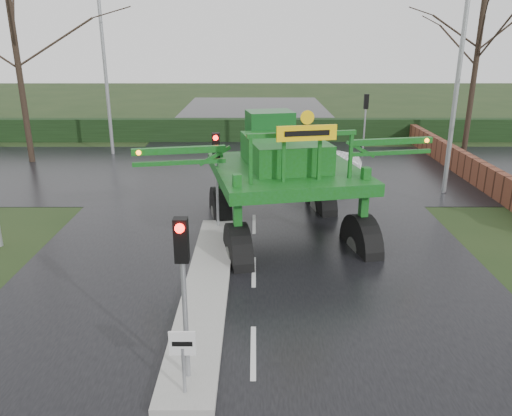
{
  "coord_description": "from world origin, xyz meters",
  "views": [
    {
      "loc": [
        0.05,
        -9.39,
        6.58
      ],
      "look_at": [
        0.07,
        4.04,
        2.0
      ],
      "focal_mm": 35.0,
      "sensor_mm": 36.0,
      "label": 1
    }
  ],
  "objects_px": {
    "traffic_signal_mid": "(216,160)",
    "white_sedan": "(313,174)",
    "traffic_signal_near": "(183,266)",
    "crop_sprayer": "(236,173)",
    "street_light_right": "(454,53)",
    "street_light_left_far": "(109,49)",
    "keep_left_sign": "(183,352)",
    "traffic_signal_far": "(366,110)"
  },
  "relations": [
    {
      "from": "keep_left_sign",
      "to": "crop_sprayer",
      "type": "relative_size",
      "value": 0.13
    },
    {
      "from": "keep_left_sign",
      "to": "street_light_left_far",
      "type": "xyz_separation_m",
      "value": [
        -6.89,
        21.5,
        4.93
      ]
    },
    {
      "from": "keep_left_sign",
      "to": "street_light_left_far",
      "type": "distance_m",
      "value": 23.11
    },
    {
      "from": "traffic_signal_near",
      "to": "traffic_signal_mid",
      "type": "xyz_separation_m",
      "value": [
        0.0,
        8.5,
        0.0
      ]
    },
    {
      "from": "traffic_signal_near",
      "to": "crop_sprayer",
      "type": "bearing_deg",
      "value": 83.19
    },
    {
      "from": "traffic_signal_near",
      "to": "traffic_signal_far",
      "type": "height_order",
      "value": "same"
    },
    {
      "from": "street_light_right",
      "to": "white_sedan",
      "type": "relative_size",
      "value": 2.11
    },
    {
      "from": "street_light_left_far",
      "to": "street_light_right",
      "type": "bearing_deg",
      "value": -26.02
    },
    {
      "from": "traffic_signal_near",
      "to": "crop_sprayer",
      "type": "relative_size",
      "value": 0.35
    },
    {
      "from": "white_sedan",
      "to": "street_light_left_far",
      "type": "bearing_deg",
      "value": 80.09
    },
    {
      "from": "crop_sprayer",
      "to": "white_sedan",
      "type": "bearing_deg",
      "value": 58.87
    },
    {
      "from": "white_sedan",
      "to": "traffic_signal_far",
      "type": "bearing_deg",
      "value": -22.92
    },
    {
      "from": "street_light_left_far",
      "to": "white_sedan",
      "type": "bearing_deg",
      "value": -23.05
    },
    {
      "from": "street_light_right",
      "to": "street_light_left_far",
      "type": "distance_m",
      "value": 18.24
    },
    {
      "from": "traffic_signal_mid",
      "to": "keep_left_sign",
      "type": "bearing_deg",
      "value": -90.0
    },
    {
      "from": "traffic_signal_near",
      "to": "white_sedan",
      "type": "height_order",
      "value": "traffic_signal_near"
    },
    {
      "from": "traffic_signal_far",
      "to": "street_light_right",
      "type": "bearing_deg",
      "value": 101.95
    },
    {
      "from": "keep_left_sign",
      "to": "crop_sprayer",
      "type": "bearing_deg",
      "value": 83.68
    },
    {
      "from": "traffic_signal_far",
      "to": "white_sedan",
      "type": "distance_m",
      "value": 6.46
    },
    {
      "from": "traffic_signal_mid",
      "to": "street_light_left_far",
      "type": "height_order",
      "value": "street_light_left_far"
    },
    {
      "from": "traffic_signal_mid",
      "to": "white_sedan",
      "type": "xyz_separation_m",
      "value": [
        4.32,
        7.74,
        -2.59
      ]
    },
    {
      "from": "crop_sprayer",
      "to": "street_light_right",
      "type": "bearing_deg",
      "value": 26.23
    },
    {
      "from": "traffic_signal_near",
      "to": "street_light_left_far",
      "type": "relative_size",
      "value": 0.35
    },
    {
      "from": "traffic_signal_near",
      "to": "traffic_signal_far",
      "type": "xyz_separation_m",
      "value": [
        7.8,
        21.02,
        0.0
      ]
    },
    {
      "from": "street_light_right",
      "to": "crop_sprayer",
      "type": "distance_m",
      "value": 11.53
    },
    {
      "from": "street_light_left_far",
      "to": "white_sedan",
      "type": "distance_m",
      "value": 13.58
    },
    {
      "from": "keep_left_sign",
      "to": "white_sedan",
      "type": "height_order",
      "value": "keep_left_sign"
    },
    {
      "from": "traffic_signal_near",
      "to": "keep_left_sign",
      "type": "bearing_deg",
      "value": -90.0
    },
    {
      "from": "street_light_right",
      "to": "white_sedan",
      "type": "bearing_deg",
      "value": 148.06
    },
    {
      "from": "white_sedan",
      "to": "keep_left_sign",
      "type": "bearing_deg",
      "value": 178.67
    },
    {
      "from": "keep_left_sign",
      "to": "street_light_left_far",
      "type": "bearing_deg",
      "value": 107.78
    },
    {
      "from": "keep_left_sign",
      "to": "white_sedan",
      "type": "relative_size",
      "value": 0.29
    },
    {
      "from": "traffic_signal_far",
      "to": "street_light_right",
      "type": "height_order",
      "value": "street_light_right"
    },
    {
      "from": "traffic_signal_near",
      "to": "white_sedan",
      "type": "relative_size",
      "value": 0.74
    },
    {
      "from": "traffic_signal_near",
      "to": "crop_sprayer",
      "type": "distance_m",
      "value": 6.3
    },
    {
      "from": "street_light_left_far",
      "to": "crop_sprayer",
      "type": "height_order",
      "value": "street_light_left_far"
    },
    {
      "from": "traffic_signal_mid",
      "to": "crop_sprayer",
      "type": "distance_m",
      "value": 2.37
    },
    {
      "from": "traffic_signal_mid",
      "to": "street_light_left_far",
      "type": "relative_size",
      "value": 0.35
    },
    {
      "from": "traffic_signal_mid",
      "to": "white_sedan",
      "type": "distance_m",
      "value": 9.23
    },
    {
      "from": "traffic_signal_near",
      "to": "street_light_right",
      "type": "xyz_separation_m",
      "value": [
        9.49,
        13.01,
        3.4
      ]
    },
    {
      "from": "traffic_signal_near",
      "to": "street_light_left_far",
      "type": "xyz_separation_m",
      "value": [
        -6.89,
        21.01,
        3.4
      ]
    },
    {
      "from": "traffic_signal_mid",
      "to": "traffic_signal_far",
      "type": "bearing_deg",
      "value": 58.07
    }
  ]
}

